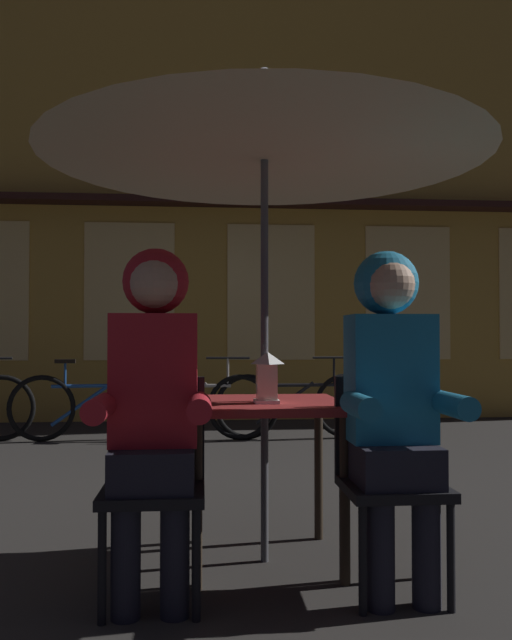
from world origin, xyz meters
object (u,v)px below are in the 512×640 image
at_px(lantern, 268,376).
at_px(bicycle_third, 189,405).
at_px(chair_right, 388,469).
at_px(person_right_hooded, 392,384).
at_px(patio_umbrella, 264,120).
at_px(bicycle_second, 94,406).
at_px(person_left_hooded, 154,386).
at_px(chair_left, 155,473).
at_px(cafe_table, 265,423).
at_px(bicycle_fourth, 297,404).

distance_m(lantern, bicycle_third, 3.75).
distance_m(chair_right, person_right_hooded, 0.36).
xyz_separation_m(patio_umbrella, bicycle_second, (-1.37, 3.65, -1.71)).
height_order(patio_umbrella, bicycle_second, patio_umbrella).
relative_size(patio_umbrella, person_left_hooded, 1.65).
relative_size(chair_right, person_left_hooded, 0.62).
xyz_separation_m(lantern, bicycle_third, (-0.42, 3.69, -0.51)).
xyz_separation_m(chair_left, chair_right, (0.96, 0.00, 0.00)).
xyz_separation_m(patio_umbrella, person_right_hooded, (0.48, -0.43, -1.21)).
distance_m(person_left_hooded, bicycle_third, 4.05).
height_order(lantern, person_right_hooded, person_right_hooded).
xyz_separation_m(lantern, person_right_hooded, (0.48, -0.33, -0.01)).
height_order(lantern, bicycle_third, lantern).
relative_size(patio_umbrella, person_right_hooded, 1.65).
relative_size(cafe_table, bicycle_fourth, 0.44).
height_order(bicycle_third, bicycle_fourth, same).
bearing_deg(chair_left, chair_right, 0.00).
bearing_deg(person_left_hooded, chair_left, 90.00).
xyz_separation_m(person_left_hooded, bicycle_fourth, (1.15, 4.01, -0.50)).
xyz_separation_m(chair_left, person_left_hooded, (-0.00, -0.06, 0.36)).
bearing_deg(bicycle_second, person_left_hooded, -77.64).
bearing_deg(chair_left, person_left_hooded, -90.00).
relative_size(lantern, person_right_hooded, 0.17).
bearing_deg(cafe_table, person_right_hooded, -41.57).
distance_m(cafe_table, bicycle_third, 3.63).
distance_m(patio_umbrella, bicycle_fourth, 4.03).
xyz_separation_m(chair_right, bicycle_third, (-0.90, 3.96, -0.14)).
bearing_deg(bicycle_third, chair_right, -77.23).
height_order(cafe_table, person_left_hooded, person_left_hooded).
relative_size(chair_right, bicycle_second, 0.52).
height_order(patio_umbrella, person_right_hooded, patio_umbrella).
xyz_separation_m(patio_umbrella, person_left_hooded, (-0.48, -0.43, -1.21)).
relative_size(cafe_table, person_right_hooded, 0.53).
distance_m(cafe_table, chair_left, 0.62).
bearing_deg(person_right_hooded, chair_right, 90.00).
bearing_deg(patio_umbrella, bicycle_third, 96.63).
bearing_deg(bicycle_second, patio_umbrella, -69.38).
bearing_deg(bicycle_fourth, patio_umbrella, -100.66).
xyz_separation_m(chair_left, bicycle_second, (-0.89, 4.02, -0.14)).
relative_size(patio_umbrella, bicycle_third, 1.38).
bearing_deg(person_right_hooded, bicycle_fourth, 87.22).
distance_m(patio_umbrella, chair_left, 1.68).
xyz_separation_m(lantern, chair_left, (-0.48, -0.27, -0.37)).
relative_size(person_right_hooded, bicycle_fourth, 0.83).
relative_size(person_left_hooded, person_right_hooded, 1.00).
bearing_deg(lantern, bicycle_fourth, 79.68).
xyz_separation_m(person_right_hooded, bicycle_second, (-1.85, 4.08, -0.50)).
distance_m(cafe_table, patio_umbrella, 1.42).
height_order(lantern, chair_left, lantern).
bearing_deg(person_left_hooded, patio_umbrella, 41.57).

